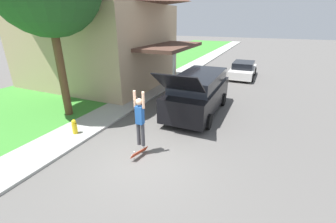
{
  "coord_description": "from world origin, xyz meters",
  "views": [
    {
      "loc": [
        3.38,
        -5.65,
        4.44
      ],
      "look_at": [
        0.06,
        1.81,
        1.08
      ],
      "focal_mm": 24.0,
      "sensor_mm": 36.0,
      "label": 1
    }
  ],
  "objects": [
    {
      "name": "ground_plane",
      "position": [
        0.0,
        0.0,
        0.0
      ],
      "size": [
        120.0,
        120.0,
        0.0
      ],
      "primitive_type": "plane",
      "color": "#54514F"
    },
    {
      "name": "fire_hydrant",
      "position": [
        -3.43,
        0.3,
        0.4
      ],
      "size": [
        0.2,
        0.2,
        0.62
      ],
      "color": "gold",
      "rests_on": "sidewalk"
    },
    {
      "name": "car_down_street",
      "position": [
        1.55,
        13.6,
        0.62
      ],
      "size": [
        1.9,
        4.32,
        1.28
      ],
      "color": "silver",
      "rests_on": "ground_plane"
    },
    {
      "name": "skateboarder",
      "position": [
        -0.26,
        0.21,
        1.38
      ],
      "size": [
        0.41,
        0.23,
        1.96
      ],
      "color": "#38383D",
      "rests_on": "ground_plane"
    },
    {
      "name": "sidewalk",
      "position": [
        -3.6,
        6.0,
        0.05
      ],
      "size": [
        1.8,
        80.0,
        0.1
      ],
      "color": "#9E9E99",
      "rests_on": "ground_plane"
    },
    {
      "name": "lawn",
      "position": [
        -8.0,
        6.0,
        0.04
      ],
      "size": [
        10.0,
        80.0,
        0.08
      ],
      "color": "#387F2D",
      "rests_on": "ground_plane"
    },
    {
      "name": "skateboard",
      "position": [
        -0.23,
        0.02,
        0.19
      ],
      "size": [
        0.28,
        0.8,
        0.3
      ],
      "color": "#B73D23",
      "rests_on": "ground_plane"
    },
    {
      "name": "suv_parked",
      "position": [
        0.4,
        4.75,
        1.07
      ],
      "size": [
        2.19,
        5.86,
        2.65
      ],
      "color": "black",
      "rests_on": "ground_plane"
    },
    {
      "name": "house",
      "position": [
        -8.04,
        7.64,
        4.26
      ],
      "size": [
        11.87,
        8.51,
        8.04
      ],
      "color": "tan",
      "rests_on": "lawn"
    }
  ]
}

